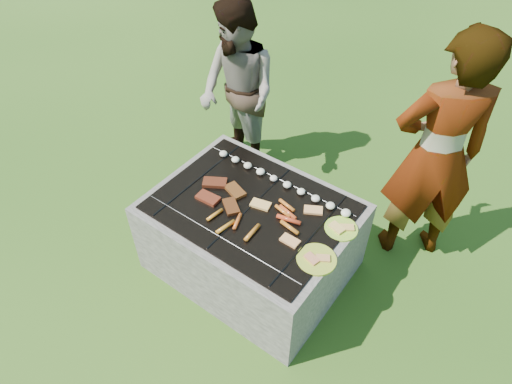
# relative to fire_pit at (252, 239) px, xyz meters

# --- Properties ---
(lawn) EXTENTS (60.00, 60.00, 0.00)m
(lawn) POSITION_rel_fire_pit_xyz_m (0.00, 0.00, -0.28)
(lawn) COLOR #224711
(lawn) RESTS_ON ground
(fire_pit) EXTENTS (1.30, 1.00, 0.62)m
(fire_pit) POSITION_rel_fire_pit_xyz_m (0.00, 0.00, 0.00)
(fire_pit) COLOR gray
(fire_pit) RESTS_ON ground
(mushrooms) EXTENTS (1.06, 0.06, 0.04)m
(mushrooms) POSITION_rel_fire_pit_xyz_m (0.05, 0.29, 0.35)
(mushrooms) COLOR beige
(mushrooms) RESTS_ON fire_pit
(pork_slabs) EXTENTS (0.41, 0.27, 0.02)m
(pork_slabs) POSITION_rel_fire_pit_xyz_m (-0.22, -0.03, 0.34)
(pork_slabs) COLOR maroon
(pork_slabs) RESTS_ON fire_pit
(sausages) EXTENTS (0.53, 0.48, 0.03)m
(sausages) POSITION_rel_fire_pit_xyz_m (0.15, -0.05, 0.34)
(sausages) COLOR orange
(sausages) RESTS_ON fire_pit
(bread_on_grate) EXTENTS (0.45, 0.39, 0.02)m
(bread_on_grate) POSITION_rel_fire_pit_xyz_m (0.23, 0.05, 0.34)
(bread_on_grate) COLOR #EEC679
(bread_on_grate) RESTS_ON fire_pit
(plate_far) EXTENTS (0.27, 0.27, 0.03)m
(plate_far) POSITION_rel_fire_pit_xyz_m (0.56, 0.18, 0.33)
(plate_far) COLOR yellow
(plate_far) RESTS_ON fire_pit
(plate_near) EXTENTS (0.29, 0.29, 0.03)m
(plate_near) POSITION_rel_fire_pit_xyz_m (0.56, -0.12, 0.33)
(plate_near) COLOR gold
(plate_near) RESTS_ON fire_pit
(cook) EXTENTS (0.76, 0.72, 1.74)m
(cook) POSITION_rel_fire_pit_xyz_m (0.83, 0.86, 0.59)
(cook) COLOR #A29587
(cook) RESTS_ON ground
(bystander) EXTENTS (0.88, 0.78, 1.49)m
(bystander) POSITION_rel_fire_pit_xyz_m (-0.77, 0.85, 0.46)
(bystander) COLOR #A19886
(bystander) RESTS_ON ground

